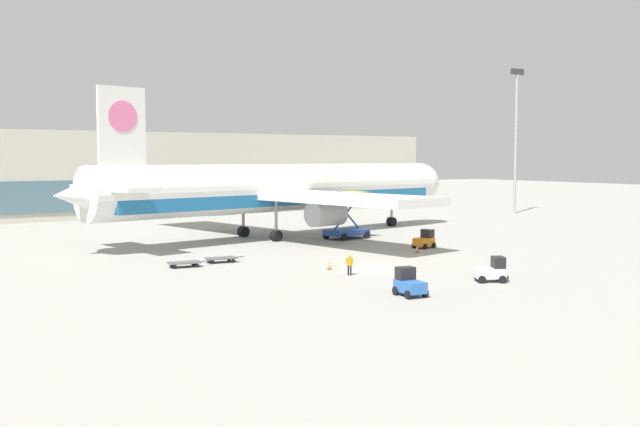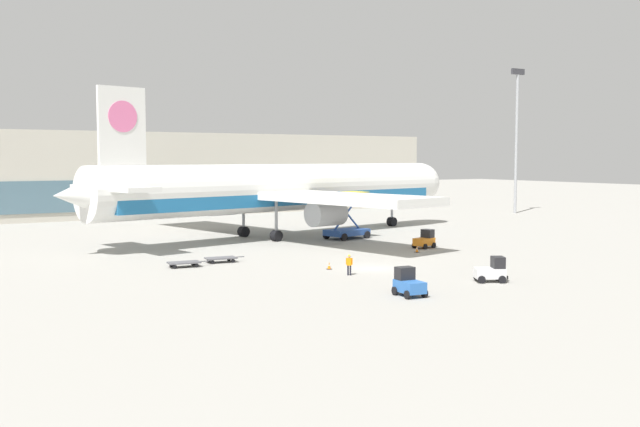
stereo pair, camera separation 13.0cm
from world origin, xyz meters
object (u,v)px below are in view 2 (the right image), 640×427
at_px(scissor_lift_loader, 347,221).
at_px(baggage_dolly_second, 221,258).
at_px(traffic_cone_far, 417,249).
at_px(light_mast, 517,131).
at_px(ground_crew_near, 349,263).
at_px(baggage_tug_foreground, 408,284).
at_px(baggage_dolly_lead, 184,263).
at_px(baggage_tug_mid, 425,240).
at_px(traffic_cone_near, 329,266).
at_px(airplane_main, 281,190).
at_px(baggage_tug_far, 492,271).

xyz_separation_m(scissor_lift_loader, baggage_dolly_second, (-20.74, -10.65, -1.75)).
xyz_separation_m(scissor_lift_loader, traffic_cone_far, (-0.47, -14.22, -1.83)).
height_order(light_mast, ground_crew_near, light_mast).
relative_size(baggage_tug_foreground, baggage_dolly_lead, 0.68).
relative_size(light_mast, traffic_cone_far, 39.59).
height_order(ground_crew_near, traffic_cone_far, ground_crew_near).
height_order(baggage_tug_mid, baggage_dolly_second, baggage_tug_mid).
bearing_deg(ground_crew_near, traffic_cone_near, -50.61).
relative_size(light_mast, airplane_main, 0.44).
distance_m(light_mast, baggage_dolly_lead, 79.56).
xyz_separation_m(light_mast, baggage_tug_mid, (-44.93, -30.61, -13.64)).
distance_m(baggage_dolly_lead, traffic_cone_far, 24.35).
distance_m(light_mast, traffic_cone_near, 73.80).
bearing_deg(traffic_cone_far, scissor_lift_loader, 88.10).
bearing_deg(traffic_cone_near, baggage_dolly_lead, 144.08).
height_order(scissor_lift_loader, traffic_cone_far, scissor_lift_loader).
distance_m(airplane_main, traffic_cone_near, 26.94).
distance_m(baggage_tug_mid, baggage_tug_far, 21.35).
distance_m(light_mast, baggage_tug_far, 74.74).
bearing_deg(baggage_tug_foreground, airplane_main, -9.75).
bearing_deg(light_mast, traffic_cone_near, -148.28).
bearing_deg(light_mast, baggage_tug_foreground, -140.90).
distance_m(baggage_tug_foreground, baggage_tug_mid, 27.44).
distance_m(baggage_dolly_lead, ground_crew_near, 15.24).
xyz_separation_m(airplane_main, traffic_cone_far, (5.46, -20.01, -5.53)).
bearing_deg(baggage_dolly_lead, traffic_cone_near, -30.32).
height_order(baggage_dolly_lead, baggage_dolly_second, same).
bearing_deg(light_mast, baggage_dolly_lead, -157.12).
bearing_deg(baggage_tug_far, baggage_dolly_lead, 161.90).
bearing_deg(traffic_cone_far, baggage_tug_mid, 38.99).
height_order(scissor_lift_loader, baggage_dolly_second, scissor_lift_loader).
distance_m(airplane_main, ground_crew_near, 30.25).
relative_size(scissor_lift_loader, baggage_tug_foreground, 2.24).
bearing_deg(ground_crew_near, airplane_main, -63.46).
height_order(baggage_tug_foreground, baggage_dolly_lead, baggage_tug_foreground).
height_order(scissor_lift_loader, baggage_tug_mid, scissor_lift_loader).
height_order(baggage_tug_foreground, traffic_cone_near, baggage_tug_foreground).
bearing_deg(traffic_cone_far, traffic_cone_near, -159.76).
relative_size(baggage_tug_mid, baggage_dolly_second, 0.73).
bearing_deg(traffic_cone_near, baggage_tug_far, -56.98).
bearing_deg(traffic_cone_near, traffic_cone_far, 20.24).
relative_size(baggage_tug_mid, baggage_dolly_lead, 0.73).
bearing_deg(traffic_cone_near, airplane_main, 71.82).
height_order(baggage_dolly_second, traffic_cone_near, traffic_cone_near).
bearing_deg(baggage_tug_mid, scissor_lift_loader, 86.32).
xyz_separation_m(airplane_main, baggage_dolly_lead, (-18.75, -17.43, -5.45)).
xyz_separation_m(traffic_cone_near, traffic_cone_far, (13.69, 5.05, -0.00)).
distance_m(scissor_lift_loader, ground_crew_near, 27.03).
relative_size(ground_crew_near, traffic_cone_near, 2.70).
bearing_deg(scissor_lift_loader, baggage_tug_mid, -90.17).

